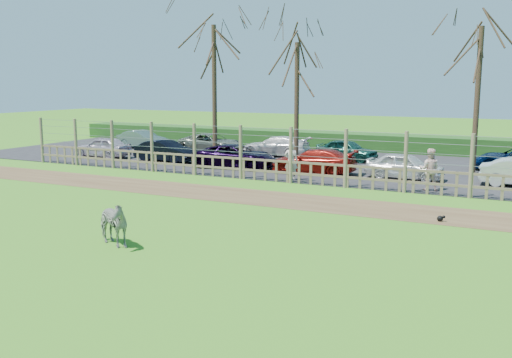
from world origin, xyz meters
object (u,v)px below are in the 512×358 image
at_px(tree_right, 479,65).
at_px(car_9, 276,146).
at_px(car_0, 103,147).
at_px(car_1, 166,151).
at_px(visitor_a, 291,161).
at_px(car_2, 235,156).
at_px(car_10, 347,150).
at_px(tree_left, 214,60).
at_px(zebra, 110,223).
at_px(car_3, 314,161).
at_px(car_7, 142,139).
at_px(tree_mid, 297,74).
at_px(visitor_b, 429,169).
at_px(car_8, 212,143).
at_px(car_4, 405,166).
at_px(crow, 440,218).

distance_m(tree_right, car_9, 12.40).
xyz_separation_m(car_0, car_1, (4.44, 0.06, 0.00)).
relative_size(tree_right, car_1, 2.02).
bearing_deg(visitor_a, car_0, -18.56).
distance_m(car_2, car_10, 6.77).
height_order(tree_left, tree_right, tree_left).
xyz_separation_m(zebra, visitor_a, (0.38, 11.79, 0.27)).
relative_size(car_1, car_3, 0.88).
xyz_separation_m(tree_left, car_7, (-7.49, 3.19, -4.98)).
bearing_deg(tree_mid, tree_right, 3.18).
distance_m(car_0, car_10, 14.27).
height_order(car_1, car_7, same).
height_order(visitor_a, car_9, visitor_a).
bearing_deg(zebra, visitor_b, -8.32).
bearing_deg(tree_right, car_1, -169.43).
bearing_deg(visitor_b, car_8, -31.32).
distance_m(tree_mid, car_2, 5.52).
distance_m(car_0, car_4, 17.64).
xyz_separation_m(tree_left, car_0, (-6.79, -1.52, -4.98)).
xyz_separation_m(zebra, visitor_b, (6.42, 12.01, 0.27)).
relative_size(visitor_b, car_4, 0.49).
bearing_deg(tree_mid, car_10, 49.48).
bearing_deg(visitor_b, car_0, -12.23).
relative_size(zebra, car_9, 0.36).
height_order(zebra, car_7, zebra).
distance_m(car_1, car_9, 6.70).
bearing_deg(car_8, tree_left, -141.26).
xyz_separation_m(visitor_a, car_7, (-13.77, 7.14, -0.26)).
bearing_deg(car_4, tree_left, 86.99).
bearing_deg(crow, tree_mid, 132.52).
relative_size(tree_mid, car_9, 1.65).
relative_size(zebra, visitor_b, 0.87).
distance_m(zebra, visitor_a, 11.80).
xyz_separation_m(car_3, car_7, (-14.01, 4.88, 0.00)).
distance_m(car_4, car_8, 13.77).
bearing_deg(car_2, tree_mid, -45.25).
xyz_separation_m(car_2, car_4, (8.63, 0.33, 0.00)).
relative_size(car_7, car_10, 1.03).
relative_size(tree_left, car_2, 1.82).
distance_m(visitor_b, car_7, 20.99).
bearing_deg(tree_right, car_9, 169.97).
xyz_separation_m(tree_left, car_8, (-2.12, 3.22, -4.98)).
height_order(tree_right, zebra, tree_right).
xyz_separation_m(car_0, car_3, (13.31, -0.17, 0.00)).
relative_size(car_1, car_7, 1.00).
height_order(visitor_a, crow, visitor_a).
height_order(crow, car_9, car_9).
relative_size(car_2, car_3, 1.04).
relative_size(car_2, car_10, 1.23).
distance_m(visitor_a, car_4, 5.24).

